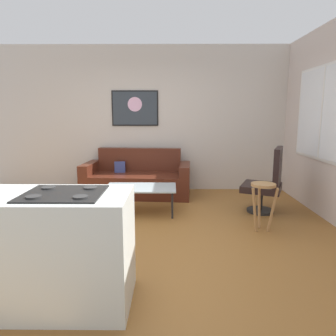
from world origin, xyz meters
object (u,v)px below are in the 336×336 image
at_px(couch, 137,180).
at_px(armchair, 268,182).
at_px(coffee_table, 141,189).
at_px(wall_painting, 135,108).
at_px(bar_stool, 263,194).

xyz_separation_m(couch, armchair, (2.10, -1.05, 0.20)).
xyz_separation_m(couch, coffee_table, (0.17, -1.07, 0.10)).
height_order(coffee_table, wall_painting, wall_painting).
height_order(coffee_table, bar_stool, bar_stool).
bearing_deg(couch, bar_stool, -44.66).
relative_size(armchair, bar_stool, 1.61).
distance_m(couch, armchair, 2.36).
xyz_separation_m(bar_stool, wall_painting, (-1.88, 2.22, 1.13)).
relative_size(armchair, wall_painting, 1.13).
bearing_deg(coffee_table, wall_painting, 98.89).
distance_m(couch, coffee_table, 1.09).
xyz_separation_m(couch, wall_painting, (-0.07, 0.43, 1.33)).
relative_size(coffee_table, armchair, 1.05).
distance_m(armchair, wall_painting, 2.86).
distance_m(couch, bar_stool, 2.56).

